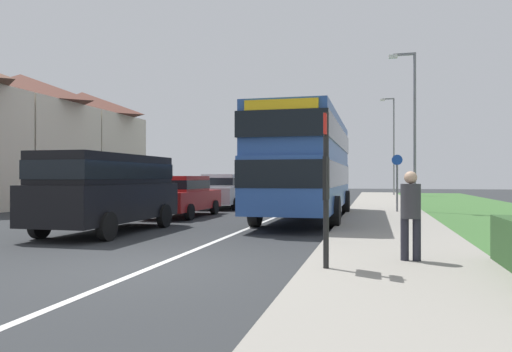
% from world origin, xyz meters
% --- Properties ---
extents(ground_plane, '(120.00, 120.00, 0.00)m').
position_xyz_m(ground_plane, '(0.00, 0.00, 0.00)').
color(ground_plane, '#2D3033').
extents(lane_marking_centre, '(0.14, 60.00, 0.01)m').
position_xyz_m(lane_marking_centre, '(0.00, 8.00, 0.00)').
color(lane_marking_centre, silver).
rests_on(lane_marking_centre, ground_plane).
extents(pavement_near_side, '(3.20, 68.00, 0.12)m').
position_xyz_m(pavement_near_side, '(4.20, 6.00, 0.06)').
color(pavement_near_side, gray).
rests_on(pavement_near_side, ground_plane).
extents(double_decker_bus, '(2.80, 10.07, 3.70)m').
position_xyz_m(double_decker_bus, '(1.34, 9.92, 2.14)').
color(double_decker_bus, '#284C93').
rests_on(double_decker_bus, ground_plane).
extents(parked_van_black, '(2.11, 5.30, 2.20)m').
position_xyz_m(parked_van_black, '(-3.56, 4.60, 1.31)').
color(parked_van_black, black).
rests_on(parked_van_black, ground_plane).
extents(parked_car_red, '(1.91, 4.53, 1.61)m').
position_xyz_m(parked_car_red, '(-3.63, 10.11, 0.89)').
color(parked_car_red, '#B21E1E').
rests_on(parked_car_red, ground_plane).
extents(parked_car_silver, '(1.97, 4.40, 1.71)m').
position_xyz_m(parked_car_silver, '(-3.52, 15.42, 0.94)').
color(parked_car_silver, '#B7B7BC').
rests_on(parked_car_silver, ground_plane).
extents(parked_car_dark_green, '(2.00, 4.51, 1.72)m').
position_xyz_m(parked_car_dark_green, '(-3.62, 20.91, 0.94)').
color(parked_car_dark_green, '#19472D').
rests_on(parked_car_dark_green, ground_plane).
extents(pedestrian_at_stop, '(0.34, 0.34, 1.67)m').
position_xyz_m(pedestrian_at_stop, '(4.36, 1.15, 0.98)').
color(pedestrian_at_stop, '#23232D').
rests_on(pedestrian_at_stop, ground_plane).
extents(bus_stop_sign, '(0.09, 0.52, 2.60)m').
position_xyz_m(bus_stop_sign, '(3.00, 0.11, 1.54)').
color(bus_stop_sign, black).
rests_on(bus_stop_sign, ground_plane).
extents(cycle_route_sign, '(0.44, 0.08, 2.52)m').
position_xyz_m(cycle_route_sign, '(4.69, 13.51, 1.43)').
color(cycle_route_sign, slate).
rests_on(cycle_route_sign, ground_plane).
extents(street_lamp_mid, '(1.14, 0.20, 6.96)m').
position_xyz_m(street_lamp_mid, '(5.35, 14.18, 4.02)').
color(street_lamp_mid, slate).
rests_on(street_lamp_mid, ground_plane).
extents(street_lamp_far, '(1.14, 0.20, 8.12)m').
position_xyz_m(street_lamp_far, '(5.25, 33.59, 4.62)').
color(street_lamp_far, slate).
rests_on(street_lamp_far, ground_plane).
extents(house_terrace_far_side, '(6.63, 17.43, 7.37)m').
position_xyz_m(house_terrace_far_side, '(-15.57, 15.42, 3.68)').
color(house_terrace_far_side, beige).
rests_on(house_terrace_far_side, ground_plane).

